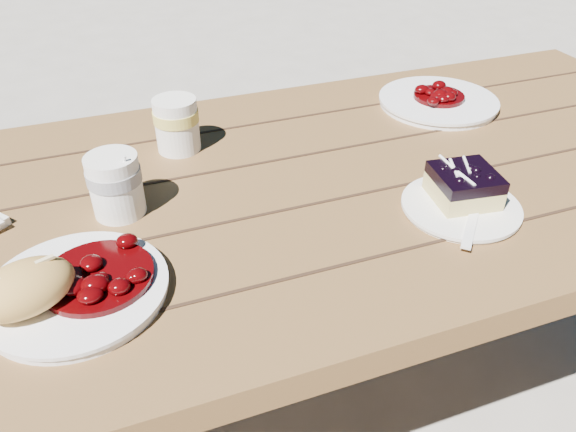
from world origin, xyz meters
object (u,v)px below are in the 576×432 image
object	(u,v)px
picnic_table	(261,259)
coffee_cup	(116,185)
bread_roll	(25,288)
blueberry_cake	(464,185)
main_plate	(77,292)
dessert_plate	(461,207)
second_cup	(177,125)
second_plate	(438,102)

from	to	relation	value
picnic_table	coffee_cup	size ratio (longest dim) A/B	19.40
bread_roll	blueberry_cake	bearing A→B (deg)	2.56
bread_roll	main_plate	bearing A→B (deg)	19.98
dessert_plate	second_cup	distance (m)	0.54
blueberry_cake	second_plate	xyz separation A→B (m)	(0.18, 0.35, -0.03)
picnic_table	blueberry_cake	world-z (taller)	blueberry_cake
coffee_cup	bread_roll	bearing A→B (deg)	-123.40
bread_roll	second_plate	world-z (taller)	bread_roll
blueberry_cake	second_plate	bearing A→B (deg)	70.21
bread_roll	blueberry_cake	xyz separation A→B (m)	(0.67, 0.03, -0.01)
second_plate	second_cup	world-z (taller)	second_cup
main_plate	coffee_cup	distance (m)	0.20
picnic_table	bread_roll	bearing A→B (deg)	-152.13
picnic_table	second_cup	distance (m)	0.30
second_plate	bread_roll	bearing A→B (deg)	-155.70
main_plate	second_cup	size ratio (longest dim) A/B	2.32
bread_roll	blueberry_cake	world-z (taller)	bread_roll
picnic_table	dessert_plate	world-z (taller)	dessert_plate
bread_roll	blueberry_cake	size ratio (longest dim) A/B	1.15
coffee_cup	blueberry_cake	bearing A→B (deg)	-17.87
main_plate	coffee_cup	size ratio (longest dim) A/B	2.32
main_plate	coffee_cup	xyz separation A→B (m)	(0.08, 0.18, 0.04)
second_cup	blueberry_cake	bearing A→B (deg)	-41.24
second_cup	bread_roll	bearing A→B (deg)	-124.85
main_plate	coffee_cup	world-z (taller)	coffee_cup
picnic_table	dessert_plate	xyz separation A→B (m)	(0.29, -0.18, 0.17)
coffee_cup	second_cup	bearing A→B (deg)	53.59
dessert_plate	blueberry_cake	world-z (taller)	blueberry_cake
main_plate	dessert_plate	xyz separation A→B (m)	(0.60, -0.01, -0.00)
picnic_table	second_cup	size ratio (longest dim) A/B	19.40
blueberry_cake	coffee_cup	world-z (taller)	coffee_cup
coffee_cup	second_cup	size ratio (longest dim) A/B	1.00
picnic_table	main_plate	world-z (taller)	main_plate
picnic_table	dessert_plate	size ratio (longest dim) A/B	10.66
second_plate	picnic_table	bearing A→B (deg)	-158.55
bread_roll	dessert_plate	size ratio (longest dim) A/B	0.67
blueberry_cake	second_cup	distance (m)	0.53
picnic_table	main_plate	size ratio (longest dim) A/B	8.36
main_plate	dessert_plate	size ratio (longest dim) A/B	1.27
bread_roll	coffee_cup	size ratio (longest dim) A/B	1.23
main_plate	second_plate	size ratio (longest dim) A/B	0.93
dessert_plate	second_cup	bearing A→B (deg)	136.85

